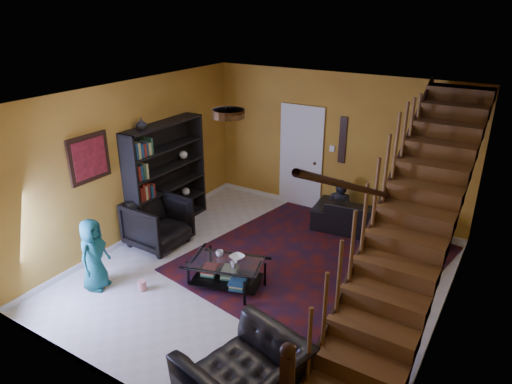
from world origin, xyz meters
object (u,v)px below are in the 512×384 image
armchair_right (244,380)px  sofa (373,218)px  armchair_left (158,223)px  bookshelf (167,178)px  coffee_table (226,272)px

armchair_right → sofa: bearing=-165.3°
sofa → armchair_right: 4.55m
sofa → armchair_left: (-3.06, -2.38, 0.11)m
bookshelf → armchair_right: bookshelf is taller
bookshelf → coffee_table: (2.09, -1.10, -0.73)m
bookshelf → armchair_left: (0.35, -0.68, -0.54)m
bookshelf → coffee_table: 2.47m
armchair_left → coffee_table: (1.73, -0.42, -0.20)m
bookshelf → armchair_left: bookshelf is taller
sofa → armchair_left: bearing=31.3°
armchair_left → armchair_right: bearing=-122.7°
bookshelf → armchair_right: (3.55, -2.85, -0.58)m
sofa → armchair_left: 3.88m
armchair_right → coffee_table: size_ratio=0.97×
bookshelf → armchair_left: bearing=-62.5°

